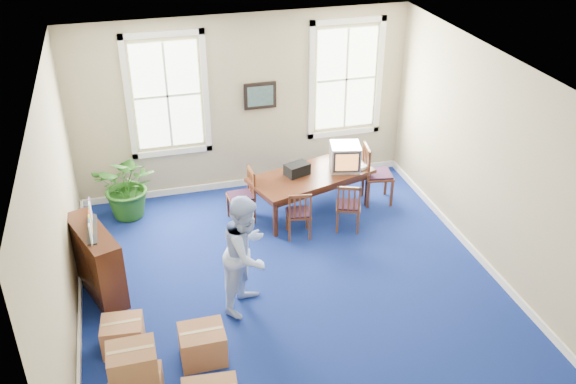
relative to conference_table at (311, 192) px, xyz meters
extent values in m
plane|color=navy|center=(-0.90, -2.03, -0.36)|extent=(6.50, 6.50, 0.00)
plane|color=white|center=(-0.90, -2.03, 2.84)|extent=(6.50, 6.50, 0.00)
plane|color=tan|center=(-0.90, 1.22, 1.24)|extent=(6.50, 0.00, 6.50)
plane|color=tan|center=(-0.90, -5.28, 1.24)|extent=(6.50, 0.00, 6.50)
plane|color=tan|center=(-3.90, -2.03, 1.24)|extent=(0.00, 6.50, 6.50)
plane|color=tan|center=(2.10, -2.03, 1.24)|extent=(0.00, 6.50, 6.50)
cube|color=white|center=(-0.90, 1.19, -0.30)|extent=(6.00, 0.04, 0.12)
cube|color=white|center=(-3.87, -2.03, -0.30)|extent=(0.04, 6.50, 0.12)
cube|color=white|center=(2.07, -2.03, -0.30)|extent=(0.04, 6.50, 0.12)
cube|color=white|center=(0.90, 0.00, 0.38)|extent=(0.23, 0.25, 0.05)
cube|color=black|center=(-0.24, 0.05, 0.46)|extent=(0.46, 0.38, 0.20)
imported|color=#A0BCF2|center=(-1.59, -2.22, 0.50)|extent=(1.03, 1.06, 1.71)
cube|color=#401E10|center=(-3.58, -1.41, 0.15)|extent=(0.78, 1.34, 1.01)
imported|color=#1B4B13|center=(-3.02, 0.63, 0.24)|extent=(1.32, 1.24, 1.19)
camera|label=1|loc=(-2.91, -9.21, 5.42)|focal=40.00mm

